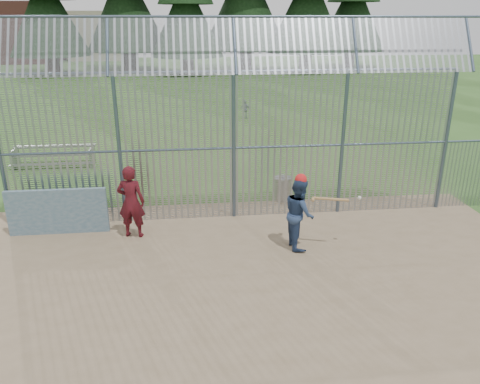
{
  "coord_description": "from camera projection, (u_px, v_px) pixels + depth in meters",
  "views": [
    {
      "loc": [
        -1.18,
        -8.57,
        5.29
      ],
      "look_at": [
        0.0,
        2.0,
        1.3
      ],
      "focal_mm": 35.0,
      "sensor_mm": 36.0,
      "label": 1
    }
  ],
  "objects": [
    {
      "name": "ground",
      "position": [
        250.0,
        282.0,
        9.96
      ],
      "size": [
        120.0,
        120.0,
        0.0
      ],
      "primitive_type": "plane",
      "color": "#2D511E",
      "rests_on": "ground"
    },
    {
      "name": "dirt_infield",
      "position": [
        254.0,
        294.0,
        9.49
      ],
      "size": [
        14.0,
        10.0,
        0.02
      ],
      "primitive_type": "cube",
      "color": "#756047",
      "rests_on": "ground"
    },
    {
      "name": "dugout_wall",
      "position": [
        58.0,
        212.0,
        11.96
      ],
      "size": [
        2.5,
        0.12,
        1.2
      ],
      "primitive_type": "cube",
      "color": "#38566B",
      "rests_on": "dirt_infield"
    },
    {
      "name": "batter",
      "position": [
        299.0,
        213.0,
        11.18
      ],
      "size": [
        0.7,
        0.88,
        1.74
      ],
      "primitive_type": "imported",
      "rotation": [
        0.0,
        0.0,
        1.62
      ],
      "color": "navy",
      "rests_on": "dirt_infield"
    },
    {
      "name": "onlooker",
      "position": [
        131.0,
        202.0,
        11.68
      ],
      "size": [
        0.76,
        0.57,
        1.88
      ],
      "primitive_type": "imported",
      "rotation": [
        0.0,
        0.0,
        2.96
      ],
      "color": "maroon",
      "rests_on": "dirt_infield"
    },
    {
      "name": "bg_kid_seated",
      "position": [
        245.0,
        109.0,
        25.85
      ],
      "size": [
        0.63,
        0.49,
        0.99
      ],
      "primitive_type": "imported",
      "rotation": [
        0.0,
        0.0,
        2.64
      ],
      "color": "slate",
      "rests_on": "ground"
    },
    {
      "name": "batting_gear",
      "position": [
        307.0,
        183.0,
        10.89
      ],
      "size": [
        1.57,
        0.44,
        0.64
      ],
      "color": "red",
      "rests_on": "ground"
    },
    {
      "name": "trash_can",
      "position": [
        283.0,
        189.0,
        14.25
      ],
      "size": [
        0.56,
        0.56,
        0.82
      ],
      "color": "gray",
      "rests_on": "ground"
    },
    {
      "name": "bleacher",
      "position": [
        54.0,
        156.0,
        17.49
      ],
      "size": [
        3.0,
        0.95,
        0.72
      ],
      "color": "gray",
      "rests_on": "ground"
    },
    {
      "name": "backstop_fence",
      "position": [
        301.0,
        134.0,
        12.51
      ],
      "size": [
        20.09,
        0.81,
        5.3
      ],
      "color": "#47566B",
      "rests_on": "ground"
    },
    {
      "name": "distant_buildings",
      "position": [
        9.0,
        31.0,
        58.84
      ],
      "size": [
        26.5,
        10.5,
        8.0
      ],
      "color": "brown",
      "rests_on": "ground"
    }
  ]
}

